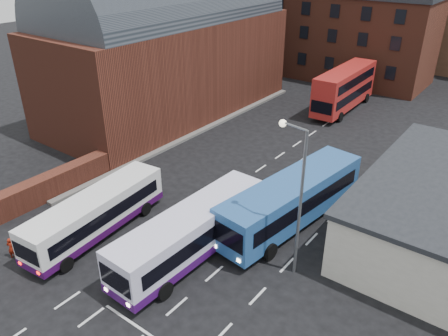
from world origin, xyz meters
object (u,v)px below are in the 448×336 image
Objects in this scene: bus_red_double at (344,88)px; pedestrian_red at (11,248)px; bus_white_outbound at (96,212)px; bus_white_inbound at (192,230)px; bus_blue at (292,198)px; street_lamp at (297,189)px; pedestrian_beige at (27,237)px.

bus_red_double reaches higher than pedestrian_red.
bus_white_outbound is 7.38× the size of pedestrian_red.
bus_red_double is (3.02, 32.21, 0.82)m from bus_white_outbound.
bus_blue is at bearing -113.42° from bus_white_inbound.
bus_blue is 17.75m from pedestrian_red.
bus_white_inbound is 8.08× the size of pedestrian_red.
street_lamp reaches higher than pedestrian_red.
bus_blue is 7.98× the size of pedestrian_beige.
bus_white_outbound is at bearing 18.89° from bus_white_inbound.
pedestrian_red is at bearing 56.46° from bus_blue.
bus_red_double reaches higher than bus_white_inbound.
pedestrian_red is (-5.15, -36.97, -1.78)m from bus_red_double.
bus_white_outbound is 32.36m from bus_red_double.
bus_blue is (3.09, 6.57, 0.15)m from bus_white_inbound.
bus_blue is 8.86× the size of pedestrian_red.
bus_red_double is (-6.51, 23.65, 0.50)m from bus_blue.
bus_blue reaches higher than pedestrian_red.
pedestrian_beige is (-8.68, -5.63, -1.05)m from bus_white_inbound.
bus_red_double is 8.24× the size of pedestrian_red.
bus_red_double is at bearing -128.05° from pedestrian_red.
bus_white_outbound is 0.91× the size of bus_white_inbound.
bus_white_outbound is 6.74m from bus_white_inbound.
pedestrian_red is at bearing 81.25° from bus_red_double.
bus_white_outbound reaches higher than pedestrian_beige.
bus_white_inbound is (6.44, 1.98, 0.18)m from bus_white_outbound.
bus_white_inbound reaches higher than pedestrian_beige.
bus_red_double is at bearing -81.77° from bus_white_inbound.
bus_blue reaches higher than bus_white_inbound.
bus_white_outbound is 0.83× the size of bus_blue.
bus_red_double is at bearing 107.58° from street_lamp.
bus_white_outbound is 12.81m from bus_blue.
street_lamp is 5.68× the size of pedestrian_beige.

